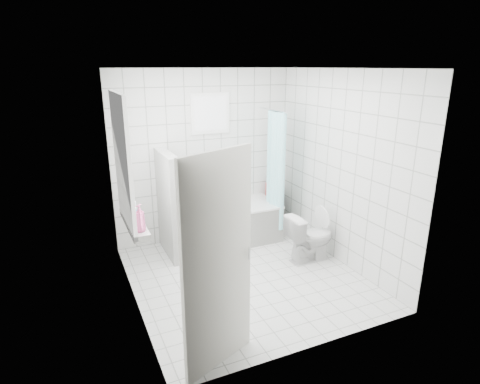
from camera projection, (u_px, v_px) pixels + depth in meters
name	position (u px, v px, depth m)	size (l,w,h in m)	color
ground	(246.00, 277.00, 5.22)	(3.00, 3.00, 0.00)	white
ceiling	(247.00, 68.00, 4.43)	(3.00, 3.00, 0.00)	white
wall_back	(204.00, 156.00, 6.13)	(2.80, 0.02, 2.60)	white
wall_front	(318.00, 224.00, 3.52)	(2.80, 0.02, 2.60)	white
wall_left	(127.00, 196.00, 4.27)	(0.02, 3.00, 2.60)	white
wall_right	(340.00, 169.00, 5.37)	(0.02, 3.00, 2.60)	white
window_left	(125.00, 162.00, 4.46)	(0.01, 0.90, 1.40)	white
window_back	(211.00, 114.00, 5.93)	(0.50, 0.01, 0.50)	white
window_sill	(134.00, 223.00, 4.70)	(0.18, 1.02, 0.08)	white
door	(218.00, 265.00, 3.42)	(0.04, 0.80, 2.00)	silver
bathtub	(226.00, 224.00, 6.18)	(1.64, 0.77, 0.58)	white
partition_wall	(169.00, 205.00, 5.65)	(0.15, 0.85, 1.50)	white
tiled_ledge	(270.00, 211.00, 6.77)	(0.40, 0.24, 0.55)	white
toilet	(310.00, 237.00, 5.58)	(0.38, 0.67, 0.69)	white
curtain_rod	(272.00, 110.00, 5.94)	(0.02, 0.02, 0.80)	silver
shower_curtain	(275.00, 171.00, 6.10)	(0.14, 0.48, 1.78)	#56F5FF
tub_faucet	(223.00, 183.00, 6.34)	(0.18, 0.06, 0.06)	silver
sill_bottles	(136.00, 214.00, 4.53)	(0.16, 0.62, 0.31)	white
ledge_bottles	(272.00, 190.00, 6.62)	(0.16, 0.18, 0.28)	red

